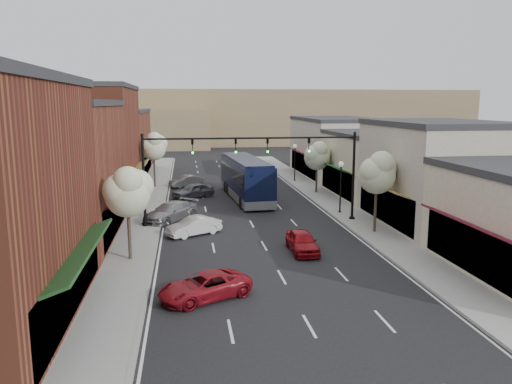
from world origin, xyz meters
name	(u,v)px	position (x,y,z in m)	size (l,w,h in m)	color
ground	(269,255)	(0.00, 0.00, 0.00)	(160.00, 160.00, 0.00)	black
sidewalk_left	(150,200)	(-8.40, 18.50, 0.07)	(2.80, 73.00, 0.15)	gray
sidewalk_right	(321,196)	(8.40, 18.50, 0.07)	(2.80, 73.00, 0.15)	gray
curb_left	(165,200)	(-7.00, 18.50, 0.07)	(0.25, 73.00, 0.17)	gray
curb_right	(307,196)	(7.00, 18.50, 0.07)	(0.25, 73.00, 0.17)	gray
bldg_left_midnear	(47,171)	(-14.23, 6.00, 4.66)	(10.14, 14.10, 9.40)	brown
bldg_left_midfar	(86,144)	(-14.24, 20.00, 5.40)	(10.14, 14.10, 10.90)	brown
bldg_left_far	(111,143)	(-14.22, 36.00, 4.16)	(10.14, 18.10, 8.40)	brown
bldg_right_midnear	(435,174)	(13.72, 6.00, 3.91)	(9.14, 12.10, 7.90)	#C1B2A5
bldg_right_midfar	(375,164)	(13.70, 18.00, 3.17)	(9.14, 12.10, 6.40)	beige
bldg_right_far	(334,147)	(13.71, 32.00, 3.66)	(9.14, 16.10, 7.40)	#C1B2A5
hill_far	(205,117)	(0.00, 90.00, 6.00)	(120.00, 30.00, 12.00)	#7A6647
hill_near	(86,129)	(-25.00, 78.00, 4.00)	(50.00, 20.00, 8.00)	#7A6647
signal_mast_right	(324,163)	(5.62, 8.00, 4.62)	(8.22, 0.46, 7.00)	black
signal_mast_left	(176,166)	(-5.62, 8.00, 4.62)	(8.22, 0.46, 7.00)	black
tree_right_near	(378,172)	(8.35, 3.94, 4.45)	(2.85, 2.65, 5.95)	#47382B
tree_right_far	(318,155)	(8.35, 19.94, 3.99)	(2.85, 2.65, 5.43)	#47382B
tree_left_near	(128,191)	(-8.25, -0.06, 4.22)	(2.85, 2.65, 5.69)	#47382B
tree_left_far	(154,146)	(-8.25, 25.94, 4.60)	(2.85, 2.65, 6.13)	#47382B
lamp_post_near	(341,179)	(7.80, 10.50, 3.01)	(0.44, 0.44, 4.44)	black
lamp_post_far	(295,156)	(7.80, 28.00, 3.01)	(0.44, 0.44, 4.44)	black
coach_bus	(246,178)	(0.80, 18.29, 2.05)	(3.82, 13.10, 3.95)	black
red_hatchback	(302,242)	(2.14, 0.32, 0.68)	(1.60, 3.97, 1.35)	maroon
parked_car_a	(205,286)	(-4.20, -6.40, 0.62)	(2.06, 4.48, 1.24)	maroon
parked_car_b	(194,226)	(-4.48, 5.37, 0.65)	(1.38, 3.95, 1.30)	silver
parked_car_c	(171,212)	(-6.20, 9.87, 0.75)	(2.09, 5.15, 1.50)	gray
parked_car_d	(193,191)	(-4.27, 19.41, 0.73)	(1.72, 4.28, 1.46)	#57585E
parked_car_e	(186,181)	(-4.88, 26.13, 0.63)	(1.33, 3.82, 1.26)	#9E9EA3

